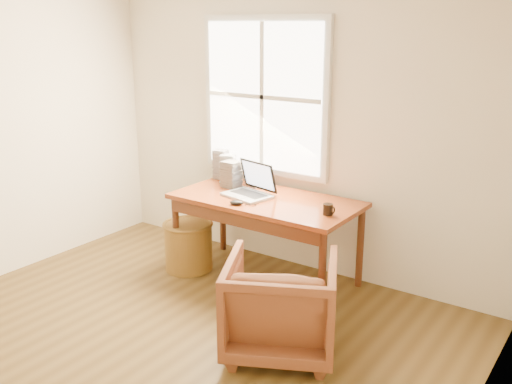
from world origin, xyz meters
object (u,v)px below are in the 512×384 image
cd_stack_a (228,169)px  coffee_mug (328,209)px  armchair (281,305)px  laptop (247,180)px  desk (266,200)px  wicker_stool (189,246)px

cd_stack_a → coffee_mug: bearing=-15.0°
coffee_mug → armchair: bearing=-66.2°
laptop → cd_stack_a: size_ratio=1.64×
desk → coffee_mug: size_ratio=18.04×
armchair → cd_stack_a: bearing=-67.2°
coffee_mug → laptop: bearing=-164.3°
desk → coffee_mug: (0.64, -0.09, 0.06)m
desk → armchair: 1.22m
coffee_mug → cd_stack_a: size_ratio=0.35×
coffee_mug → cd_stack_a: cd_stack_a is taller
armchair → coffee_mug: 0.93m
cd_stack_a → desk: bearing=-22.1°
armchair → laptop: size_ratio=1.81×
coffee_mug → cd_stack_a: bearing=-177.1°
wicker_stool → armchair: bearing=-25.5°
desk → wicker_stool: (-0.71, -0.22, -0.51)m
armchair → wicker_stool: size_ratio=1.74×
desk → laptop: (-0.16, -0.06, 0.17)m
armchair → cd_stack_a: cd_stack_a is taller
armchair → laptop: (-0.88, 0.84, 0.56)m
armchair → cd_stack_a: (-1.31, 1.14, 0.53)m
armchair → cd_stack_a: 1.82m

